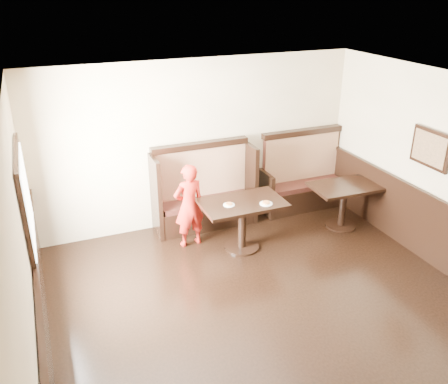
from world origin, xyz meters
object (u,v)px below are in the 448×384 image
booth_neighbor (303,182)px  table_main (242,213)px  table_neighbor (344,196)px  child (189,206)px  booth_main (204,196)px

booth_neighbor → table_main: bearing=-149.4°
table_neighbor → child: bearing=173.3°
booth_neighbor → child: size_ratio=1.21×
table_main → child: child is taller
booth_main → table_main: bearing=-74.6°
table_main → child: bearing=149.8°
table_main → child: 0.84m
table_neighbor → table_main: bearing=-177.3°
booth_main → table_neighbor: (2.15, -0.98, 0.05)m
booth_neighbor → table_neighbor: 1.00m
child → booth_neighbor: bearing=-173.8°
booth_main → child: bearing=-128.0°
child → table_main: bearing=142.4°
table_main → child: size_ratio=0.93×
booth_neighbor → child: bearing=-166.6°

